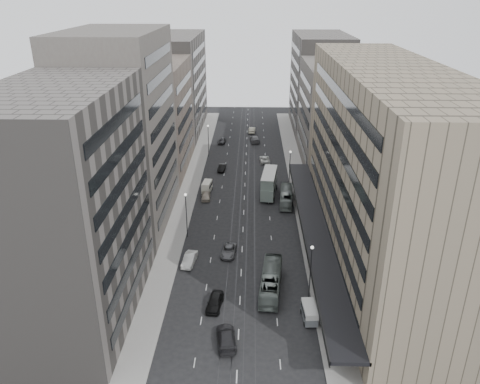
# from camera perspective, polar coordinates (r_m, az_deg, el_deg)

# --- Properties ---
(ground) EXTENTS (220.00, 220.00, 0.00)m
(ground) POSITION_cam_1_polar(r_m,az_deg,el_deg) (72.03, 0.12, -10.22)
(ground) COLOR black
(ground) RESTS_ON ground
(sidewalk_right) EXTENTS (4.00, 125.00, 0.15)m
(sidewalk_right) POSITION_cam_1_polar(r_m,az_deg,el_deg) (105.76, 7.13, 1.18)
(sidewalk_right) COLOR gray
(sidewalk_right) RESTS_ON ground
(sidewalk_left) EXTENTS (4.00, 125.00, 0.15)m
(sidewalk_left) POSITION_cam_1_polar(r_m,az_deg,el_deg) (106.07, -5.88, 1.31)
(sidewalk_left) COLOR gray
(sidewalk_left) RESTS_ON ground
(department_store) EXTENTS (19.20, 60.00, 30.00)m
(department_store) POSITION_cam_1_polar(r_m,az_deg,el_deg) (75.06, 16.91, 2.97)
(department_store) COLOR #796D58
(department_store) RESTS_ON ground
(building_right_mid) EXTENTS (15.00, 28.00, 24.00)m
(building_right_mid) POSITION_cam_1_polar(r_m,az_deg,el_deg) (117.03, 11.48, 9.25)
(building_right_mid) COLOR #544D49
(building_right_mid) RESTS_ON ground
(building_right_far) EXTENTS (15.00, 32.00, 28.00)m
(building_right_far) POSITION_cam_1_polar(r_m,az_deg,el_deg) (145.59, 9.65, 12.97)
(building_right_far) COLOR #5D5854
(building_right_far) RESTS_ON ground
(building_left_a) EXTENTS (15.00, 28.00, 30.00)m
(building_left_a) POSITION_cam_1_polar(r_m,az_deg,el_deg) (61.96, -20.36, -1.87)
(building_left_a) COLOR #5D5854
(building_left_a) RESTS_ON ground
(building_left_b) EXTENTS (15.00, 26.00, 34.00)m
(building_left_b) POSITION_cam_1_polar(r_m,az_deg,el_deg) (85.26, -14.27, 7.16)
(building_left_b) COLOR #544D49
(building_left_b) RESTS_ON ground
(building_left_c) EXTENTS (15.00, 28.00, 25.00)m
(building_left_c) POSITION_cam_1_polar(r_m,az_deg,el_deg) (111.72, -10.52, 8.92)
(building_left_c) COLOR #6C5F54
(building_left_c) RESTS_ON ground
(building_left_d) EXTENTS (15.00, 38.00, 28.00)m
(building_left_d) POSITION_cam_1_polar(r_m,az_deg,el_deg) (143.09, -7.95, 12.89)
(building_left_d) COLOR #5D5854
(building_left_d) RESTS_ON ground
(lamp_right_near) EXTENTS (0.44, 0.44, 8.32)m
(lamp_right_near) POSITION_cam_1_polar(r_m,az_deg,el_deg) (65.51, 8.64, -8.89)
(lamp_right_near) COLOR #262628
(lamp_right_near) RESTS_ON ground
(lamp_right_far) EXTENTS (0.44, 0.44, 8.32)m
(lamp_right_far) POSITION_cam_1_polar(r_m,az_deg,el_deg) (101.37, 6.10, 3.34)
(lamp_right_far) COLOR #262628
(lamp_right_far) RESTS_ON ground
(lamp_left_near) EXTENTS (0.44, 0.44, 8.32)m
(lamp_left_near) POSITION_cam_1_polar(r_m,az_deg,el_deg) (80.61, -6.58, -2.21)
(lamp_left_near) COLOR #262628
(lamp_left_near) RESTS_ON ground
(lamp_left_far) EXTENTS (0.44, 0.44, 8.32)m
(lamp_left_far) POSITION_cam_1_polar(r_m,az_deg,el_deg) (120.51, -3.89, 6.73)
(lamp_left_far) COLOR #262628
(lamp_left_far) RESTS_ON ground
(bus_near) EXTENTS (3.81, 11.49, 3.14)m
(bus_near) POSITION_cam_1_polar(r_m,az_deg,el_deg) (68.38, 3.79, -10.75)
(bus_near) COLOR slate
(bus_near) RESTS_ON ground
(bus_far) EXTENTS (3.10, 10.10, 2.77)m
(bus_far) POSITION_cam_1_polar(r_m,az_deg,el_deg) (95.03, 5.64, -0.55)
(bus_far) COLOR gray
(bus_far) RESTS_ON ground
(double_decker) EXTENTS (3.87, 9.72, 5.18)m
(double_decker) POSITION_cam_1_polar(r_m,az_deg,el_deg) (97.65, 3.55, 1.10)
(double_decker) COLOR slate
(double_decker) RESTS_ON ground
(vw_microbus) EXTENTS (2.03, 4.06, 2.13)m
(vw_microbus) POSITION_cam_1_polar(r_m,az_deg,el_deg) (63.82, 8.46, -14.28)
(vw_microbus) COLOR #5B5F63
(vw_microbus) RESTS_ON ground
(panel_van) EXTENTS (2.22, 3.93, 2.37)m
(panel_van) POSITION_cam_1_polar(r_m,az_deg,el_deg) (99.85, -4.04, 0.69)
(panel_van) COLOR beige
(panel_van) RESTS_ON ground
(sedan_0) EXTENTS (2.53, 5.00, 1.63)m
(sedan_0) POSITION_cam_1_polar(r_m,az_deg,el_deg) (65.58, -3.10, -13.24)
(sedan_0) COLOR black
(sedan_0) RESTS_ON ground
(sedan_1) EXTENTS (2.25, 4.93, 1.57)m
(sedan_1) POSITION_cam_1_polar(r_m,az_deg,el_deg) (75.00, -6.19, -8.16)
(sedan_1) COLOR silver
(sedan_1) RESTS_ON ground
(sedan_2) EXTENTS (2.77, 5.06, 1.34)m
(sedan_2) POSITION_cam_1_polar(r_m,az_deg,el_deg) (77.06, -1.39, -7.18)
(sedan_2) COLOR #5E5E61
(sedan_2) RESTS_ON ground
(sedan_3) EXTENTS (3.01, 5.87, 1.63)m
(sedan_3) POSITION_cam_1_polar(r_m,az_deg,el_deg) (60.01, -1.68, -17.30)
(sedan_3) COLOR black
(sedan_3) RESTS_ON ground
(sedan_4) EXTENTS (2.05, 4.54, 1.51)m
(sedan_4) POSITION_cam_1_polar(r_m,az_deg,el_deg) (96.78, -4.18, -0.44)
(sedan_4) COLOR #A99D8C
(sedan_4) RESTS_ON ground
(sedan_5) EXTENTS (1.97, 4.57, 1.46)m
(sedan_5) POSITION_cam_1_polar(r_m,az_deg,el_deg) (111.80, -2.20, 2.98)
(sedan_5) COLOR black
(sedan_5) RESTS_ON ground
(sedan_6) EXTENTS (2.64, 5.30, 1.44)m
(sedan_6) POSITION_cam_1_polar(r_m,az_deg,el_deg) (117.57, 3.04, 4.01)
(sedan_6) COLOR silver
(sedan_6) RESTS_ON ground
(sedan_7) EXTENTS (3.06, 6.13, 1.71)m
(sedan_7) POSITION_cam_1_polar(r_m,az_deg,el_deg) (133.37, 1.79, 6.49)
(sedan_7) COLOR slate
(sedan_7) RESTS_ON ground
(sedan_8) EXTENTS (2.24, 4.68, 1.54)m
(sedan_8) POSITION_cam_1_polar(r_m,az_deg,el_deg) (132.16, -2.18, 6.29)
(sedan_8) COLOR #242427
(sedan_8) RESTS_ON ground
(sedan_9) EXTENTS (2.12, 5.21, 1.68)m
(sedan_9) POSITION_cam_1_polar(r_m,az_deg,el_deg) (142.29, 1.49, 7.59)
(sedan_9) COLOR beige
(sedan_9) RESTS_ON ground
(pedestrian) EXTENTS (0.87, 0.75, 2.01)m
(pedestrian) POSITION_cam_1_polar(r_m,az_deg,el_deg) (63.02, 12.76, -15.26)
(pedestrian) COLOR black
(pedestrian) RESTS_ON sidewalk_right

